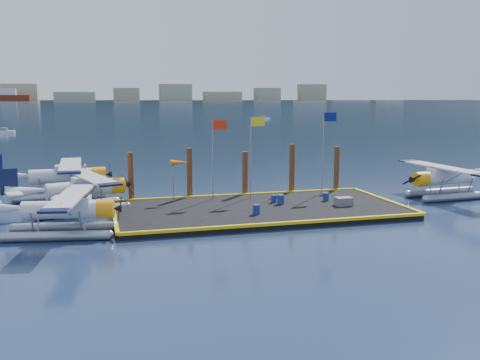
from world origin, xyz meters
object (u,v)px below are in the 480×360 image
object	(u,v)px
drum_3	(256,209)
piling_0	(131,178)
piling_2	(245,175)
seaplane_b	(84,191)
windsock	(180,163)
seaplane_c	(66,178)
flagpole_red	(215,147)
drum_2	(281,199)
flagpole_yellow	(253,144)
piling_1	(190,175)
seaplane_d	(446,180)
drum_4	(326,197)
crate	(344,201)
piling_4	(337,170)
piling_3	(292,170)
seaplane_a	(65,212)
flagpole_blue	(325,140)
drum_5	(274,199)

from	to	relation	value
drum_3	piling_0	world-z (taller)	piling_0
piling_2	seaplane_b	bearing A→B (deg)	-171.89
windsock	piling_2	bearing A→B (deg)	16.15
seaplane_b	drum_3	bearing A→B (deg)	45.27
seaplane_c	flagpole_red	distance (m)	12.81
drum_2	flagpole_yellow	xyz separation A→B (m)	(-1.14, 3.18, 3.76)
drum_3	piling_1	xyz separation A→B (m)	(-3.15, 7.52, 1.37)
seaplane_c	flagpole_red	bearing A→B (deg)	61.81
seaplane_d	drum_4	bearing A→B (deg)	87.75
drum_2	seaplane_d	bearing A→B (deg)	2.38
drum_4	piling_0	xyz separation A→B (m)	(-14.09, 4.40, 1.30)
crate	windsock	world-z (taller)	windsock
flagpole_red	piling_1	xyz separation A→B (m)	(-1.71, 1.60, -2.30)
seaplane_c	piling_4	xyz separation A→B (m)	(21.94, -4.08, 0.39)
drum_2	piling_3	bearing A→B (deg)	60.92
seaplane_c	drum_3	world-z (taller)	seaplane_c
piling_2	piling_3	world-z (taller)	piling_3
crate	piling_3	distance (m)	6.75
drum_4	piling_3	distance (m)	4.76
seaplane_c	flagpole_yellow	size ratio (longest dim) A/B	1.67
drum_2	piling_4	world-z (taller)	piling_4
seaplane_a	piling_1	world-z (taller)	piling_1
piling_2	piling_4	xyz separation A→B (m)	(8.00, 0.00, 0.10)
flagpole_yellow	piling_0	bearing A→B (deg)	170.14
drum_4	crate	distance (m)	2.06
flagpole_yellow	piling_3	bearing A→B (deg)	22.85
seaplane_d	piling_0	size ratio (longest dim) A/B	2.43
seaplane_a	seaplane_d	bearing A→B (deg)	108.05
windsock	piling_4	bearing A→B (deg)	6.75
piling_3	seaplane_c	bearing A→B (deg)	167.20
drum_3	piling_2	bearing A→B (deg)	79.83
windsock	seaplane_d	bearing A→B (deg)	-6.94
piling_4	crate	bearing A→B (deg)	-110.93
seaplane_a	windsock	distance (m)	10.59
seaplane_a	piling_0	size ratio (longest dim) A/B	2.33
drum_2	piling_4	xyz separation A→B (m)	(6.66, 4.78, 1.25)
piling_2	windsock	bearing A→B (deg)	-163.85
drum_4	flagpole_yellow	xyz separation A→B (m)	(-4.89, 2.80, 3.82)
crate	flagpole_blue	size ratio (longest dim) A/B	0.18
flagpole_blue	seaplane_d	bearing A→B (deg)	-15.25
flagpole_red	crate	bearing A→B (deg)	-29.97
seaplane_b	piling_0	distance (m)	3.91
drum_2	drum_5	xyz separation A→B (m)	(-0.27, 0.74, -0.07)
windsock	piling_4	xyz separation A→B (m)	(13.53, 1.60, -1.23)
piling_0	flagpole_red	bearing A→B (deg)	-14.46
drum_4	seaplane_d	bearing A→B (deg)	1.22
piling_2	crate	bearing A→B (deg)	-49.12
seaplane_a	piling_4	size ratio (longest dim) A/B	2.33
seaplane_a	piling_2	bearing A→B (deg)	131.99
flagpole_blue	drum_3	bearing A→B (deg)	-141.89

